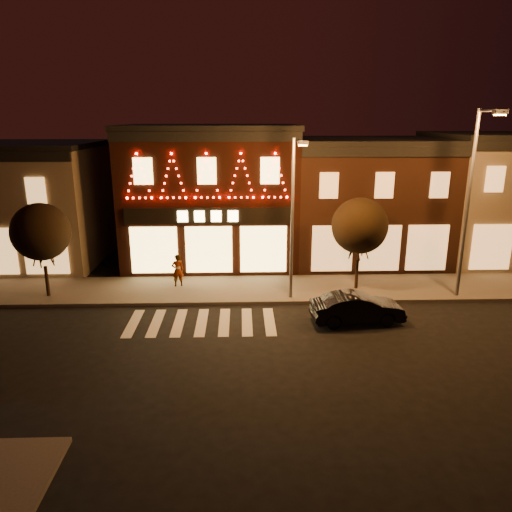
{
  "coord_description": "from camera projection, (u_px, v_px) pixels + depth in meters",
  "views": [
    {
      "loc": [
        1.76,
        -15.57,
        8.69
      ],
      "look_at": [
        2.4,
        4.0,
        3.03
      ],
      "focal_mm": 33.65,
      "sensor_mm": 36.0,
      "label": 1
    }
  ],
  "objects": [
    {
      "name": "ground",
      "position": [
        193.0,
        368.0,
        17.31
      ],
      "size": [
        120.0,
        120.0,
        0.0
      ],
      "primitive_type": "plane",
      "color": "black",
      "rests_on": "ground"
    },
    {
      "name": "sidewalk_far",
      "position": [
        246.0,
        289.0,
        25.03
      ],
      "size": [
        44.0,
        4.0,
        0.15
      ],
      "primitive_type": "cube",
      "color": "#47423D",
      "rests_on": "ground"
    },
    {
      "name": "building_pulp",
      "position": [
        212.0,
        194.0,
        29.57
      ],
      "size": [
        10.2,
        8.34,
        8.3
      ],
      "color": "black",
      "rests_on": "ground"
    },
    {
      "name": "building_right_a",
      "position": [
        364.0,
        199.0,
        30.0
      ],
      "size": [
        9.2,
        8.28,
        7.5
      ],
      "color": "#381D13",
      "rests_on": "ground"
    },
    {
      "name": "building_right_b",
      "position": [
        505.0,
        196.0,
        30.24
      ],
      "size": [
        9.2,
        8.28,
        7.8
      ],
      "color": "#706450",
      "rests_on": "ground"
    },
    {
      "name": "streetlamp_mid",
      "position": [
        294.0,
        208.0,
        22.27
      ],
      "size": [
        0.55,
        1.76,
        7.67
      ],
      "rotation": [
        0.0,
        0.0,
        -0.14
      ],
      "color": "#59595E",
      "rests_on": "sidewalk_far"
    },
    {
      "name": "streetlamp_right",
      "position": [
        472.0,
        191.0,
        22.29
      ],
      "size": [
        0.56,
        2.04,
        8.94
      ],
      "rotation": [
        0.0,
        0.0,
        -0.01
      ],
      "color": "#59595E",
      "rests_on": "sidewalk_far"
    },
    {
      "name": "tree_left",
      "position": [
        41.0,
        232.0,
        23.03
      ],
      "size": [
        2.78,
        2.78,
        4.66
      ],
      "rotation": [
        0.0,
        0.0,
        0.02
      ],
      "color": "black",
      "rests_on": "sidewalk_far"
    },
    {
      "name": "tree_right",
      "position": [
        360.0,
        226.0,
        24.09
      ],
      "size": [
        2.83,
        2.83,
        4.73
      ],
      "rotation": [
        0.0,
        0.0,
        -0.12
      ],
      "color": "black",
      "rests_on": "sidewalk_far"
    },
    {
      "name": "dark_sedan",
      "position": [
        357.0,
        308.0,
        21.0
      ],
      "size": [
        4.14,
        1.75,
        1.33
      ],
      "primitive_type": "imported",
      "rotation": [
        0.0,
        0.0,
        1.66
      ],
      "color": "black",
      "rests_on": "ground"
    },
    {
      "name": "pedestrian",
      "position": [
        178.0,
        270.0,
        25.07
      ],
      "size": [
        0.72,
        0.57,
        1.72
      ],
      "primitive_type": "imported",
      "rotation": [
        0.0,
        0.0,
        3.43
      ],
      "color": "gray",
      "rests_on": "sidewalk_far"
    }
  ]
}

